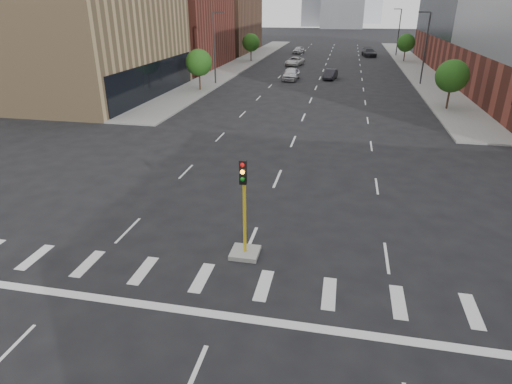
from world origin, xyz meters
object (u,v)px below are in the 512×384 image
(median_traffic_signal, at_px, (245,236))
(car_mid_right, at_px, (330,74))
(car_near_left, at_px, (291,74))
(car_distant, at_px, (298,50))
(car_deep_right, at_px, (369,53))
(car_far_left, at_px, (295,61))

(median_traffic_signal, relative_size, car_mid_right, 1.04)
(car_near_left, bearing_deg, car_distant, 97.26)
(car_near_left, distance_m, car_distant, 35.38)
(car_deep_right, xyz_separation_m, car_distant, (-14.81, 3.05, -0.07))
(median_traffic_signal, distance_m, car_far_left, 62.20)
(car_near_left, height_order, car_deep_right, car_near_left)
(car_far_left, bearing_deg, median_traffic_signal, -75.62)
(car_mid_right, xyz_separation_m, car_deep_right, (6.45, 30.52, 0.12))
(median_traffic_signal, bearing_deg, car_mid_right, 88.22)
(car_deep_right, bearing_deg, median_traffic_signal, -105.12)
(car_near_left, height_order, car_mid_right, car_near_left)
(median_traffic_signal, height_order, car_mid_right, median_traffic_signal)
(car_mid_right, distance_m, car_deep_right, 31.19)
(median_traffic_signal, height_order, car_deep_right, median_traffic_signal)
(car_deep_right, bearing_deg, car_mid_right, -111.29)
(median_traffic_signal, height_order, car_far_left, median_traffic_signal)
(median_traffic_signal, height_order, car_distant, median_traffic_signal)
(car_near_left, relative_size, car_mid_right, 1.18)
(car_mid_right, distance_m, car_distant, 34.60)
(median_traffic_signal, distance_m, car_mid_right, 48.22)
(car_near_left, xyz_separation_m, car_far_left, (-1.34, 15.46, -0.13))
(car_near_left, xyz_separation_m, car_mid_right, (5.44, 1.69, -0.16))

